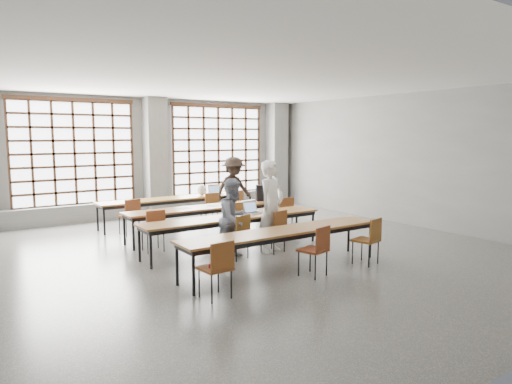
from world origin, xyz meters
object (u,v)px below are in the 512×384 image
Objects in this scene: chair_front_left at (239,232)px; green_box at (230,214)px; chair_near_left at (218,264)px; student_back at (234,189)px; chair_near_mid at (317,246)px; red_pouch at (215,265)px; desk_row_b at (208,209)px; chair_back_right at (235,203)px; chair_back_left at (130,213)px; plastic_bag at (202,190)px; desk_row_c at (234,219)px; student_female at (234,219)px; chair_mid_centre at (237,217)px; chair_back_mid at (210,205)px; chair_near_right at (370,236)px; chair_mid_right at (284,211)px; phone at (244,216)px; student_male at (271,206)px; chair_mid_left at (154,226)px; laptop_front at (252,210)px; desk_row_d at (284,233)px; chair_front_right at (276,227)px; mouse at (271,211)px; desk_row_a at (173,200)px; backpack at (262,193)px.

green_box is at bearing 72.12° from chair_front_left.
chair_near_left is 6.18m from student_back.
red_pouch is (-1.92, 0.08, -0.04)m from chair_near_mid.
chair_near_left is at bearing -116.58° from desk_row_b.
chair_back_left is at bearing -179.97° from chair_back_right.
student_back is 6.28× the size of plastic_bag.
student_female is at bearing -120.96° from desk_row_c.
desk_row_b is at bearing 79.81° from green_box.
chair_back_left is 0.49× the size of student_back.
desk_row_b is 4.55× the size of chair_mid_centre.
chair_back_left is 2.18m from chair_back_mid.
chair_mid_centre and chair_near_mid have the same top height.
chair_mid_centre is 1.00× the size of chair_near_right.
chair_mid_right is at bearing 81.66° from chair_near_right.
chair_front_left is at bearing -131.03° from phone.
student_male is (-0.33, -3.20, 0.41)m from chair_back_mid.
chair_near_right is (2.93, -3.14, 0.00)m from chair_mid_left.
laptop_front is (0.32, 2.41, 0.25)m from chair_near_mid.
desk_row_b is at bearing 62.86° from red_pouch.
desk_row_c is 0.83m from student_male.
chair_back_right is 1.00× the size of chair_near_mid.
desk_row_b is 13.99× the size of plastic_bag.
desk_row_d is 2.89m from chair_mid_left.
phone is at bearing 129.78° from chair_front_right.
student_female is at bearing -149.59° from chair_mid_right.
laptop_front is at bearing -114.40° from chair_back_right.
desk_row_a is at bearing 103.69° from mouse.
chair_near_left is at bearing -95.20° from chair_mid_left.
chair_back_left is at bearing 179.98° from chair_back_mid.
chair_near_mid is (1.91, 0.00, 0.00)m from chair_near_left.
chair_front_left is 2.20m from chair_near_left.
phone is at bearing -38.05° from green_box.
chair_near_right is (1.52, -0.63, -0.13)m from desk_row_d.
chair_mid_left is 1.57m from green_box.
desk_row_c is at bearing -115.21° from backpack.
green_box is 0.29m from phone.
desk_row_c is at bearing -107.05° from plastic_bag.
mouse is at bearing -89.54° from chair_back_mid.
chair_front_left is (-1.21, -3.32, 0.00)m from chair_back_mid.
student_female is (-0.52, 1.81, 0.24)m from chair_near_mid.
student_male reaches higher than chair_near_left.
mouse is at bearing -68.19° from chair_mid_centre.
chair_near_right is 4.40× the size of red_pouch.
mouse is (-0.77, -2.72, 0.21)m from chair_back_right.
mouse is 1.01m from green_box.
desk_row_a is 1.69m from student_back.
plastic_bag is (1.31, 4.00, 0.34)m from chair_front_left.
chair_near_right is at bearing -82.92° from student_male.
desk_row_d is at bearing 109.28° from chair_near_mid.
chair_back_mid is at bearing 81.98° from chair_near_mid.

